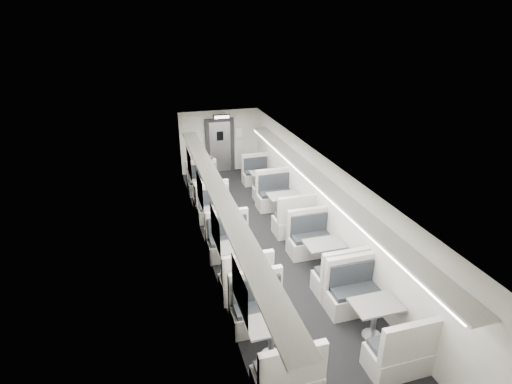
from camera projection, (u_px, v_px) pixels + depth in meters
room at (267, 208)px, 10.00m from camera, size 3.24×12.24×2.64m
booth_left_a at (207, 191)px, 12.97m from camera, size 1.04×2.10×1.12m
booth_left_b at (219, 220)px, 11.21m from camera, size 0.97×1.97×1.05m
booth_left_c at (237, 260)px, 9.30m from camera, size 1.10×2.23×1.19m
booth_left_d at (271, 339)px, 7.01m from camera, size 1.08×2.19×1.17m
booth_right_a at (262, 181)px, 13.81m from camera, size 0.98×2.00×1.07m
booth_right_b at (284, 207)px, 11.82m from camera, size 1.14×2.31×1.24m
booth_right_c at (324, 257)px, 9.41m from camera, size 1.09×2.22×1.18m
booth_right_d at (374, 320)px, 7.46m from camera, size 1.08×2.20×1.17m
passenger at (210, 179)px, 12.86m from camera, size 0.58×0.38×1.57m
window_a at (189, 163)px, 12.55m from camera, size 0.02×1.18×0.84m
window_b at (200, 190)px, 10.62m from camera, size 0.02×1.18×0.84m
window_c at (215, 229)px, 8.68m from camera, size 0.02×1.18×0.84m
window_d at (240, 290)px, 6.75m from camera, size 0.02×1.18×0.84m
luggage_rack_left at (219, 192)px, 9.13m from camera, size 0.46×10.40×0.09m
luggage_rack_right at (319, 180)px, 9.76m from camera, size 0.46×10.40×0.09m
vestibule_door at (220, 146)px, 15.28m from camera, size 1.10×0.13×2.10m
exit_sign at (222, 117)px, 14.35m from camera, size 0.62×0.12×0.16m
wall_notice at (239, 133)px, 15.27m from camera, size 0.32×0.02×0.40m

